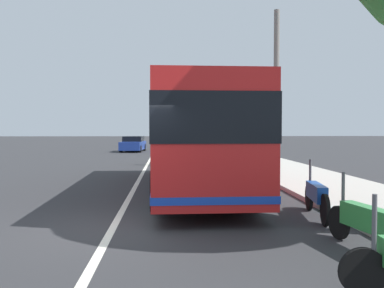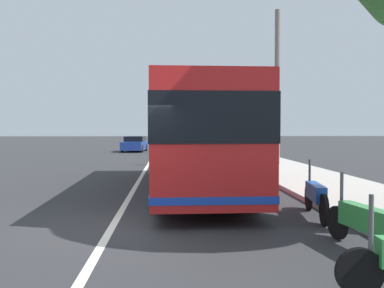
# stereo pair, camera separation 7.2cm
# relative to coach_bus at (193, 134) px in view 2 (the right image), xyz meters

# --- Properties ---
(ground_plane) EXTENTS (220.00, 220.00, 0.00)m
(ground_plane) POSITION_rel_coach_bus_xyz_m (-5.59, 1.97, -1.87)
(ground_plane) COLOR #2D2D30
(sidewalk_curb) EXTENTS (110.00, 3.60, 0.14)m
(sidewalk_curb) POSITION_rel_coach_bus_xyz_m (4.41, -4.76, -1.80)
(sidewalk_curb) COLOR #B2ADA3
(sidewalk_curb) RESTS_ON ground
(lane_divider_line) EXTENTS (110.00, 0.16, 0.01)m
(lane_divider_line) POSITION_rel_coach_bus_xyz_m (4.41, 1.97, -1.86)
(lane_divider_line) COLOR silver
(lane_divider_line) RESTS_ON ground
(coach_bus) EXTENTS (11.88, 2.86, 3.28)m
(coach_bus) POSITION_rel_coach_bus_xyz_m (0.00, 0.00, 0.00)
(coach_bus) COLOR red
(coach_bus) RESTS_ON ground
(motorcycle_angled) EXTENTS (2.34, 0.47, 1.26)m
(motorcycle_angled) POSITION_rel_coach_bus_xyz_m (-7.50, -2.44, -1.39)
(motorcycle_angled) COLOR black
(motorcycle_angled) RESTS_ON ground
(motorcycle_far_end) EXTENTS (2.42, 0.42, 1.29)m
(motorcycle_far_end) POSITION_rel_coach_bus_xyz_m (-4.70, -2.57, -1.37)
(motorcycle_far_end) COLOR black
(motorcycle_far_end) RESTS_ON ground
(car_oncoming) EXTENTS (4.08, 2.11, 1.48)m
(car_oncoming) POSITION_rel_coach_bus_xyz_m (10.78, -0.35, -1.16)
(car_oncoming) COLOR gold
(car_oncoming) RESTS_ON ground
(car_far_distant) EXTENTS (4.70, 2.13, 1.37)m
(car_far_distant) POSITION_rel_coach_bus_xyz_m (24.32, 3.86, -1.21)
(car_far_distant) COLOR navy
(car_far_distant) RESTS_ON ground
(car_behind_bus) EXTENTS (4.27, 1.88, 1.38)m
(car_behind_bus) POSITION_rel_coach_bus_xyz_m (31.32, -0.56, -1.21)
(car_behind_bus) COLOR #2D7238
(car_behind_bus) RESTS_ON ground
(utility_pole) EXTENTS (0.30, 0.30, 8.31)m
(utility_pole) POSITION_rel_coach_bus_xyz_m (8.19, -4.95, 2.28)
(utility_pole) COLOR slate
(utility_pole) RESTS_ON ground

